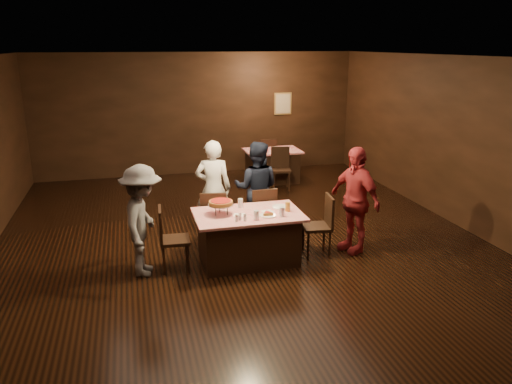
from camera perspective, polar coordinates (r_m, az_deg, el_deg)
room at (r=7.71m, az=-1.50°, el=8.73°), size 10.00×10.04×3.02m
main_table at (r=7.56m, az=-0.89°, el=-5.21°), size 1.60×1.00×0.77m
back_table at (r=11.94m, az=1.88°, el=3.01°), size 1.30×0.90×0.77m
chair_far_left at (r=8.14m, az=-4.88°, el=-2.96°), size 0.48×0.48×0.95m
chair_far_right at (r=8.30m, az=0.58°, el=-2.51°), size 0.44×0.44×0.95m
chair_end_left at (r=7.37m, az=-9.28°, el=-5.29°), size 0.44×0.44×0.95m
chair_end_right at (r=7.84m, az=6.96°, el=-3.82°), size 0.47×0.47×0.95m
chair_back_near at (r=11.27m, az=2.88°, el=2.64°), size 0.49×0.49×0.95m
chair_back_far at (r=12.48m, az=1.11°, el=4.04°), size 0.46×0.46×0.95m
diner_white_jacket at (r=8.50m, az=-4.90°, el=0.41°), size 0.68×0.53×1.66m
diner_navy_hoodie at (r=8.57m, az=0.06°, el=0.46°), size 0.96×0.86×1.62m
diner_grey_knit at (r=7.21m, az=-12.85°, el=-3.21°), size 0.79×1.13×1.61m
diner_red_shirt at (r=7.96m, az=11.20°, el=-0.87°), size 0.72×1.07×1.70m
pizza_stand at (r=7.33m, az=-4.04°, el=-1.24°), size 0.38×0.38×0.22m
plate_with_slice at (r=7.31m, az=1.33°, el=-2.55°), size 0.25×0.25×0.06m
plate_empty at (r=7.70m, az=2.82°, el=-1.71°), size 0.25×0.25×0.01m
glass_front_left at (r=7.14m, az=0.05°, el=-2.65°), size 0.08×0.08×0.14m
glass_front_right at (r=7.29m, az=3.00°, el=-2.26°), size 0.08×0.08×0.14m
glass_amber at (r=7.51m, az=3.64°, el=-1.69°), size 0.08×0.08×0.14m
glass_back at (r=7.67m, az=-1.80°, el=-1.28°), size 0.08×0.08×0.14m
condiments at (r=7.11m, az=-1.79°, el=-2.92°), size 0.17×0.10×0.09m
napkin_center at (r=7.49m, az=1.33°, el=-2.24°), size 0.19×0.19×0.01m
napkin_left at (r=7.34m, az=-1.95°, el=-2.65°), size 0.21×0.21×0.01m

